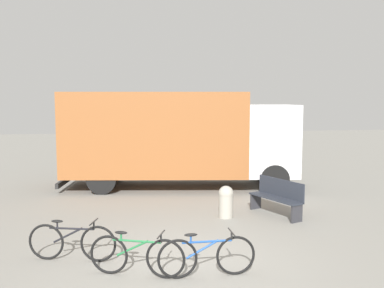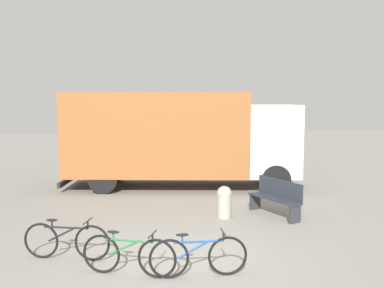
{
  "view_description": "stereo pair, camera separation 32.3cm",
  "coord_description": "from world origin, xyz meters",
  "px_view_note": "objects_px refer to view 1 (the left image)",
  "views": [
    {
      "loc": [
        -0.96,
        -7.36,
        2.96
      ],
      "look_at": [
        0.92,
        4.56,
        1.68
      ],
      "focal_mm": 40.0,
      "sensor_mm": 36.0,
      "label": 1
    },
    {
      "loc": [
        -0.64,
        -7.41,
        2.96
      ],
      "look_at": [
        0.92,
        4.56,
        1.68
      ],
      "focal_mm": 40.0,
      "sensor_mm": 36.0,
      "label": 2
    }
  ],
  "objects_px": {
    "delivery_truck": "(177,135)",
    "bicycle_far": "(207,256)",
    "bollard_near_bench": "(226,200)",
    "park_bench": "(278,196)",
    "bicycle_middle": "(137,255)",
    "bicycle_near": "(72,242)"
  },
  "relations": [
    {
      "from": "delivery_truck",
      "to": "bicycle_far",
      "type": "relative_size",
      "value": 4.74
    },
    {
      "from": "bicycle_far",
      "to": "bollard_near_bench",
      "type": "bearing_deg",
      "value": 71.03
    },
    {
      "from": "park_bench",
      "to": "bollard_near_bench",
      "type": "distance_m",
      "value": 1.36
    },
    {
      "from": "delivery_truck",
      "to": "bicycle_middle",
      "type": "height_order",
      "value": "delivery_truck"
    },
    {
      "from": "bicycle_near",
      "to": "bicycle_far",
      "type": "xyz_separation_m",
      "value": [
        2.3,
        -1.08,
        0.0
      ]
    },
    {
      "from": "park_bench",
      "to": "bicycle_middle",
      "type": "xyz_separation_m",
      "value": [
        -3.66,
        -3.27,
        -0.13
      ]
    },
    {
      "from": "bicycle_far",
      "to": "bollard_near_bench",
      "type": "relative_size",
      "value": 2.07
    },
    {
      "from": "park_bench",
      "to": "bicycle_middle",
      "type": "height_order",
      "value": "park_bench"
    },
    {
      "from": "bicycle_middle",
      "to": "bollard_near_bench",
      "type": "height_order",
      "value": "bollard_near_bench"
    },
    {
      "from": "bicycle_middle",
      "to": "bicycle_far",
      "type": "relative_size",
      "value": 0.95
    },
    {
      "from": "delivery_truck",
      "to": "bicycle_near",
      "type": "xyz_separation_m",
      "value": [
        -2.69,
        -6.2,
        -1.39
      ]
    },
    {
      "from": "bicycle_middle",
      "to": "bollard_near_bench",
      "type": "relative_size",
      "value": 1.96
    },
    {
      "from": "delivery_truck",
      "to": "bicycle_middle",
      "type": "relative_size",
      "value": 5.0
    },
    {
      "from": "bollard_near_bench",
      "to": "delivery_truck",
      "type": "bearing_deg",
      "value": 101.28
    },
    {
      "from": "delivery_truck",
      "to": "bicycle_far",
      "type": "height_order",
      "value": "delivery_truck"
    },
    {
      "from": "park_bench",
      "to": "bicycle_near",
      "type": "xyz_separation_m",
      "value": [
        -4.81,
        -2.4,
        -0.13
      ]
    },
    {
      "from": "bicycle_near",
      "to": "bicycle_middle",
      "type": "height_order",
      "value": "same"
    },
    {
      "from": "bicycle_near",
      "to": "bollard_near_bench",
      "type": "bearing_deg",
      "value": 49.41
    },
    {
      "from": "bicycle_near",
      "to": "delivery_truck",
      "type": "bearing_deg",
      "value": 81.57
    },
    {
      "from": "bicycle_near",
      "to": "bicycle_far",
      "type": "relative_size",
      "value": 0.97
    },
    {
      "from": "delivery_truck",
      "to": "bollard_near_bench",
      "type": "distance_m",
      "value": 4.13
    },
    {
      "from": "bicycle_near",
      "to": "bicycle_middle",
      "type": "xyz_separation_m",
      "value": [
        1.15,
        -0.88,
        0.0
      ]
    }
  ]
}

